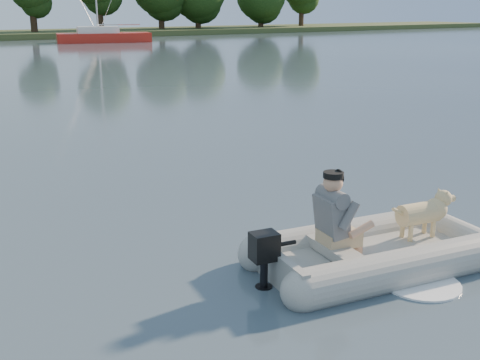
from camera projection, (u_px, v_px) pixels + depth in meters
water at (311, 260)px, 8.07m from camera, size 160.00×160.00×0.00m
dinghy at (382, 220)px, 7.80m from camera, size 5.10×3.79×1.42m
man at (333, 213)px, 7.51m from camera, size 0.82×0.73×1.10m
dog at (419, 217)px, 8.13m from camera, size 0.99×0.46×0.64m
outboard_motor at (264, 263)px, 7.21m from camera, size 0.46×0.35×0.81m
sailboat at (103, 37)px, 55.13m from camera, size 8.72×4.35×11.51m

